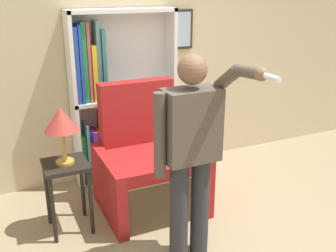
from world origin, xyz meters
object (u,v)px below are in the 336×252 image
object	(u,v)px
person_standing	(191,149)
side_table	(67,178)
bookcase	(111,103)
armchair	(148,170)
table_lamp	(61,121)

from	to	relation	value
person_standing	side_table	size ratio (longest dim) A/B	2.52
bookcase	armchair	size ratio (longest dim) A/B	1.54
side_table	table_lamp	bearing A→B (deg)	0.00
armchair	side_table	distance (m)	0.83
table_lamp	side_table	bearing A→B (deg)	0.00
person_standing	side_table	bearing A→B (deg)	135.69
armchair	bookcase	bearing A→B (deg)	101.89
table_lamp	bookcase	bearing A→B (deg)	50.35
person_standing	table_lamp	xyz separation A→B (m)	(-0.82, 0.80, 0.09)
armchair	table_lamp	world-z (taller)	armchair
table_lamp	armchair	bearing A→B (deg)	7.06
armchair	person_standing	distance (m)	1.07
bookcase	table_lamp	size ratio (longest dim) A/B	3.76
side_table	table_lamp	distance (m)	0.53
armchair	side_table	xyz separation A→B (m)	(-0.82, -0.10, 0.14)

